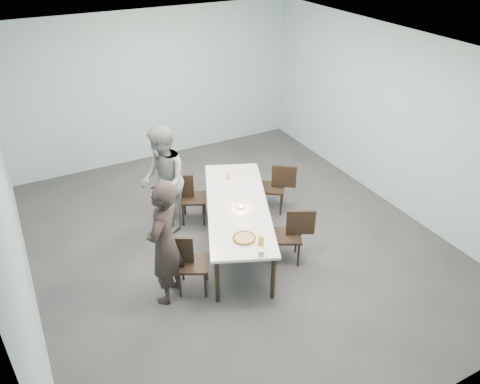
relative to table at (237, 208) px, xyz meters
name	(u,v)px	position (x,y,z in m)	size (l,w,h in m)	color
ground	(235,241)	(0.01, 0.11, -0.69)	(7.00, 7.00, 0.00)	#333335
room_shell	(234,123)	(0.01, 0.11, 1.33)	(6.02, 7.02, 3.01)	#9EC4C7
table	(237,208)	(0.00, 0.00, 0.00)	(1.83, 2.75, 0.75)	white
chair_near_left	(187,260)	(-1.06, -0.57, -0.19)	(0.65, 0.57, 0.87)	black
chair_far_left	(188,195)	(-0.41, 1.00, -0.19)	(0.65, 0.56, 0.87)	black
chair_near_right	(292,232)	(0.55, -0.69, -0.19)	(0.65, 0.57, 0.87)	black
chair_far_right	(277,185)	(1.08, 0.60, -0.19)	(0.63, 0.59, 0.87)	black
diner_near	(164,243)	(-1.35, -0.58, 0.19)	(0.65, 0.42, 1.77)	black
diner_far	(163,181)	(-0.82, 0.95, 0.20)	(0.87, 0.68, 1.80)	gray
pizza	(244,238)	(-0.32, -0.81, 0.08)	(0.34, 0.34, 0.04)	white
side_plate	(245,226)	(-0.17, -0.56, 0.06)	(0.18, 0.18, 0.01)	white
beer_glass	(261,240)	(-0.18, -1.02, 0.13)	(0.08, 0.08, 0.15)	gold
water_tumbler	(261,253)	(-0.29, -1.22, 0.10)	(0.08, 0.08, 0.09)	silver
tealight	(241,207)	(-0.01, -0.12, 0.08)	(0.06, 0.06, 0.05)	silver
amber_tumbler	(228,177)	(0.22, 0.76, 0.10)	(0.07, 0.07, 0.08)	gold
menu	(227,179)	(0.20, 0.76, 0.06)	(0.30, 0.22, 0.01)	silver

